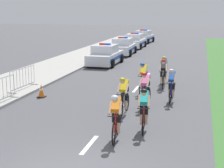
% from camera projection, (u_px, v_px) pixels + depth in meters
% --- Properties ---
extents(sidewalk_slab, '(3.94, 60.00, 0.12)m').
position_uv_depth(sidewalk_slab, '(47.00, 70.00, 23.82)').
color(sidewalk_slab, '#A3A099').
rests_on(sidewalk_slab, ground).
extents(kerb_edge, '(0.16, 60.00, 0.13)m').
position_uv_depth(kerb_edge, '(74.00, 71.00, 23.37)').
color(kerb_edge, '#9E9E99').
rests_on(kerb_edge, ground).
extents(lane_markings_centre, '(0.14, 17.60, 0.01)m').
position_uv_depth(lane_markings_centre, '(119.00, 110.00, 14.80)').
color(lane_markings_centre, white).
rests_on(lane_markings_centre, ground).
extents(cyclist_lead, '(0.45, 1.72, 1.56)m').
position_uv_depth(cyclist_lead, '(116.00, 116.00, 11.28)').
color(cyclist_lead, black).
rests_on(cyclist_lead, ground).
extents(cyclist_second, '(0.45, 1.72, 1.56)m').
position_uv_depth(cyclist_second, '(144.00, 108.00, 12.15)').
color(cyclist_second, black).
rests_on(cyclist_second, ground).
extents(cyclist_third, '(0.42, 1.72, 1.56)m').
position_uv_depth(cyclist_third, '(124.00, 95.00, 14.01)').
color(cyclist_third, black).
rests_on(cyclist_third, ground).
extents(cyclist_fourth, '(0.45, 1.72, 1.56)m').
position_uv_depth(cyclist_fourth, '(145.00, 89.00, 15.13)').
color(cyclist_fourth, black).
rests_on(cyclist_fourth, ground).
extents(cyclist_fifth, '(0.42, 1.72, 1.56)m').
position_uv_depth(cyclist_fifth, '(171.00, 84.00, 15.95)').
color(cyclist_fifth, black).
rests_on(cyclist_fifth, ground).
extents(cyclist_sixth, '(0.43, 1.72, 1.56)m').
position_uv_depth(cyclist_sixth, '(143.00, 77.00, 17.68)').
color(cyclist_sixth, black).
rests_on(cyclist_sixth, ground).
extents(cyclist_seventh, '(0.45, 1.72, 1.56)m').
position_uv_depth(cyclist_seventh, '(163.00, 73.00, 18.86)').
color(cyclist_seventh, black).
rests_on(cyclist_seventh, ground).
extents(cyclist_eighth, '(0.43, 1.72, 1.56)m').
position_uv_depth(cyclist_eighth, '(164.00, 69.00, 20.00)').
color(cyclist_eighth, black).
rests_on(cyclist_eighth, ground).
extents(police_car_nearest, '(2.06, 4.43, 1.59)m').
position_uv_depth(police_car_nearest, '(105.00, 55.00, 26.51)').
color(police_car_nearest, silver).
rests_on(police_car_nearest, ground).
extents(police_car_second, '(2.07, 4.44, 1.59)m').
position_uv_depth(police_car_second, '(123.00, 47.00, 32.31)').
color(police_car_second, silver).
rests_on(police_car_second, ground).
extents(police_car_third, '(2.05, 4.43, 1.59)m').
position_uv_depth(police_car_third, '(135.00, 41.00, 37.78)').
color(police_car_third, white).
rests_on(police_car_third, ground).
extents(police_car_furthest, '(2.28, 4.54, 1.59)m').
position_uv_depth(police_car_furthest, '(143.00, 37.00, 43.34)').
color(police_car_furthest, silver).
rests_on(police_car_furthest, ground).
extents(crowd_barrier_rear, '(0.60, 2.32, 1.07)m').
position_uv_depth(crowd_barrier_rear, '(23.00, 78.00, 18.02)').
color(crowd_barrier_rear, '#B7BABF').
rests_on(crowd_barrier_rear, sidewalk_slab).
extents(traffic_cone_near, '(0.36, 0.36, 0.64)m').
position_uv_depth(traffic_cone_near, '(41.00, 91.00, 16.82)').
color(traffic_cone_near, black).
rests_on(traffic_cone_near, ground).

